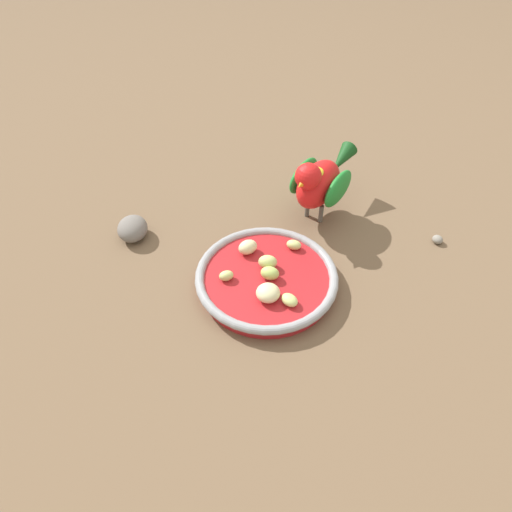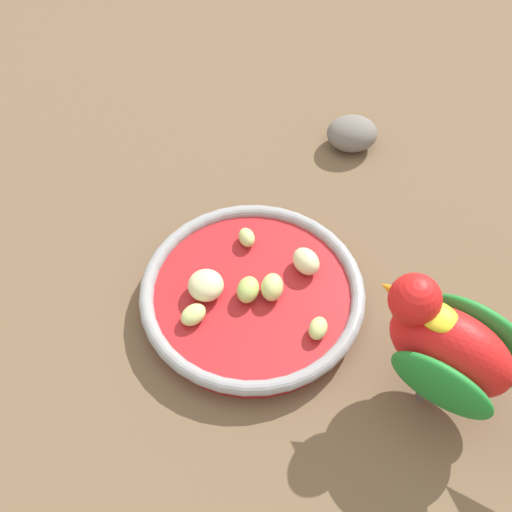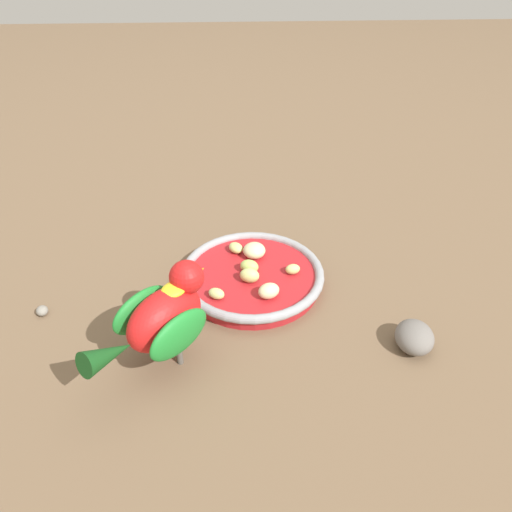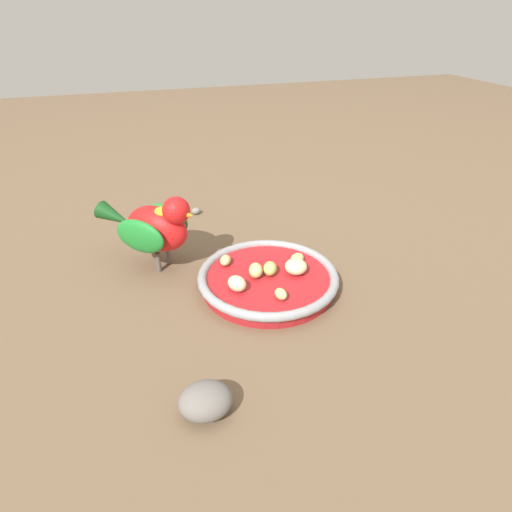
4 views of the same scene
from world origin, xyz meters
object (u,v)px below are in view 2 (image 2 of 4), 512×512
apple_piece_2 (275,287)px  apple_piece_3 (306,261)px  apple_piece_1 (206,285)px  apple_piece_6 (193,315)px  rock_large (352,133)px  apple_piece_5 (318,328)px  feeding_bowl (252,295)px  parrot (456,349)px  apple_piece_0 (248,290)px  apple_piece_4 (247,237)px

apple_piece_2 → apple_piece_3: size_ratio=0.93×
apple_piece_1 → apple_piece_6: 0.04m
apple_piece_2 → rock_large: 0.27m
apple_piece_2 → apple_piece_5: 0.06m
apple_piece_6 → apple_piece_2: bearing=103.5°
feeding_bowl → parrot: 0.22m
apple_piece_2 → apple_piece_6: (0.02, -0.09, -0.00)m
apple_piece_0 → apple_piece_4: apple_piece_0 is taller
apple_piece_6 → apple_piece_3: bearing=111.6°
apple_piece_4 → apple_piece_5: same height
apple_piece_1 → apple_piece_5: bearing=59.4°
feeding_bowl → apple_piece_0: (0.00, -0.01, 0.02)m
apple_piece_1 → apple_piece_3: (-0.02, 0.11, -0.00)m
rock_large → feeding_bowl: bearing=-34.6°
apple_piece_4 → apple_piece_1: bearing=-39.3°
apple_piece_4 → apple_piece_6: same height
apple_piece_0 → apple_piece_5: size_ratio=1.18×
apple_piece_5 → apple_piece_2: bearing=-146.0°
parrot → rock_large: size_ratio=2.69×
apple_piece_0 → apple_piece_5: apple_piece_0 is taller
apple_piece_1 → feeding_bowl: bearing=83.3°
apple_piece_2 → apple_piece_4: bearing=-163.4°
apple_piece_1 → apple_piece_2: (0.01, 0.07, -0.00)m
apple_piece_1 → apple_piece_6: bearing=-26.3°
apple_piece_1 → apple_piece_4: size_ratio=1.57×
feeding_bowl → apple_piece_3: apple_piece_3 is taller
apple_piece_4 → apple_piece_0: bearing=-5.7°
apple_piece_1 → apple_piece_3: 0.11m
apple_piece_2 → apple_piece_6: bearing=-76.5°
apple_piece_3 → apple_piece_0: bearing=-67.1°
apple_piece_0 → apple_piece_1: (-0.01, -0.04, 0.00)m
apple_piece_3 → rock_large: apple_piece_3 is taller
apple_piece_0 → apple_piece_2: apple_piece_2 is taller
apple_piece_5 → parrot: size_ratio=0.15×
apple_piece_2 → apple_piece_3: (-0.03, 0.04, 0.00)m
feeding_bowl → apple_piece_3: size_ratio=6.98×
apple_piece_4 → apple_piece_6: bearing=-35.3°
apple_piece_1 → apple_piece_4: (-0.06, 0.05, -0.00)m
apple_piece_4 → feeding_bowl: bearing=-1.9°
apple_piece_4 → rock_large: 0.23m
apple_piece_1 → apple_piece_2: apple_piece_1 is taller
apple_piece_4 → apple_piece_3: bearing=53.5°
apple_piece_6 → parrot: size_ratio=0.17×
apple_piece_5 → rock_large: same height
feeding_bowl → apple_piece_1: (-0.01, -0.05, 0.02)m
apple_piece_1 → parrot: size_ratio=0.22×
apple_piece_3 → apple_piece_5: (0.08, -0.00, -0.00)m
apple_piece_2 → apple_piece_6: apple_piece_2 is taller
feeding_bowl → apple_piece_4: bearing=178.1°
feeding_bowl → apple_piece_2: bearing=78.2°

